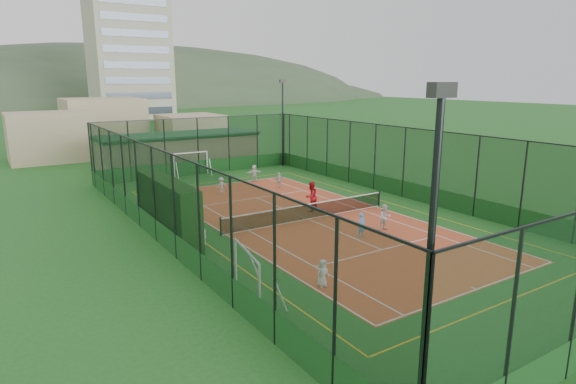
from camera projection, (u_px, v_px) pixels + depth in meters
The scene contains 21 objects.
ground at pixel (308, 219), 29.18m from camera, with size 300.00×300.00×0.00m, color #1F5B20.
court_slab at pixel (308, 219), 29.18m from camera, with size 11.17×23.97×0.01m, color #BB4929.
tennis_net at pixel (308, 211), 29.06m from camera, with size 11.67×0.12×1.06m, color black, non-canonical shape.
perimeter_fence at pixel (308, 179), 28.61m from camera, with size 18.12×34.12×5.00m, color black, non-canonical shape.
floodlight_sw at pixel (428, 283), 10.12m from camera, with size 0.60×0.26×8.25m, color black, non-canonical shape.
floodlight_ne at pixel (283, 123), 46.35m from camera, with size 0.60×0.26×8.25m, color black, non-canonical shape.
clubhouse at pixel (179, 150), 46.84m from camera, with size 15.20×7.20×3.15m, color tan, non-canonical shape.
apartment_tower at pixel (128, 46), 99.21m from camera, with size 15.00×12.00×30.00m, color beige.
distant_hills at pixel (36, 106), 152.03m from camera, with size 200.00×60.00×24.00m, color #384C33, non-canonical shape.
hedge_left at pixel (167, 209), 25.44m from camera, with size 1.10×7.32×3.20m, color black.
white_bench at pixel (192, 239), 24.21m from camera, with size 1.54×0.42×0.87m, color white, non-canonical shape.
futsal_goal_near at pixel (247, 275), 18.37m from camera, with size 0.89×3.08×1.99m, color white, non-canonical shape.
futsal_goal_far at pixel (191, 164), 42.26m from camera, with size 3.12×0.90×2.01m, color white, non-canonical shape.
child_near_left at pixel (323, 273), 19.59m from camera, with size 0.57×0.37×1.16m, color white.
child_near_mid at pixel (362, 225), 25.70m from camera, with size 0.50×0.33×1.36m, color #52A3E8.
child_near_right at pixel (385, 217), 26.93m from camera, with size 0.72×0.56×1.48m, color silver.
child_far_left at pixel (221, 185), 35.75m from camera, with size 0.77×0.44×1.19m, color silver.
child_far_right at pixel (279, 180), 37.25m from camera, with size 0.74×0.31×1.27m, color silver.
child_far_back at pixel (254, 173), 39.71m from camera, with size 1.30×0.41×1.40m, color white.
coach at pixel (311, 197), 30.72m from camera, with size 0.94×0.73×1.92m, color red.
tennis_balls at pixel (284, 214), 30.20m from camera, with size 3.49×1.45×0.07m.
Camera 1 is at (-16.17, -22.92, 8.31)m, focal length 30.00 mm.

